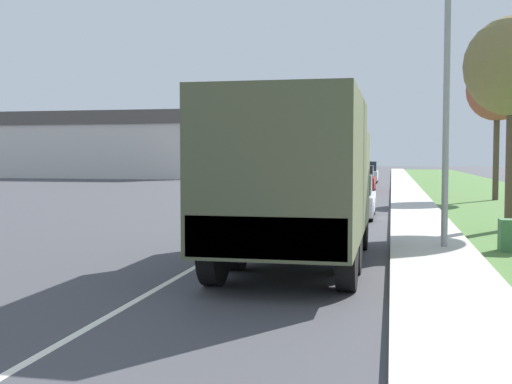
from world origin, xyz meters
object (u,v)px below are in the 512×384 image
(car_third_ahead, at_px, (366,173))
(lamp_post, at_px, (439,28))
(car_nearest_ahead, at_px, (349,198))
(car_second_ahead, at_px, (359,180))
(military_truck, at_px, (298,175))

(car_third_ahead, distance_m, lamp_post, 36.92)
(car_nearest_ahead, distance_m, lamp_post, 8.92)
(car_nearest_ahead, distance_m, car_second_ahead, 16.31)
(car_nearest_ahead, relative_size, car_second_ahead, 0.91)
(military_truck, distance_m, lamp_post, 4.80)
(military_truck, relative_size, car_third_ahead, 1.46)
(car_third_ahead, relative_size, lamp_post, 0.58)
(military_truck, distance_m, car_third_ahead, 39.09)
(lamp_post, bearing_deg, car_third_ahead, 94.58)
(military_truck, bearing_deg, lamp_post, 42.87)
(car_second_ahead, bearing_deg, lamp_post, -83.24)
(car_nearest_ahead, relative_size, car_third_ahead, 0.88)
(military_truck, xyz_separation_m, car_nearest_ahead, (0.32, 10.01, -1.08))
(car_third_ahead, xyz_separation_m, lamp_post, (2.93, -36.58, 4.10))
(car_nearest_ahead, bearing_deg, military_truck, -91.84)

